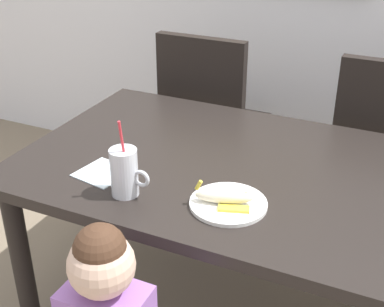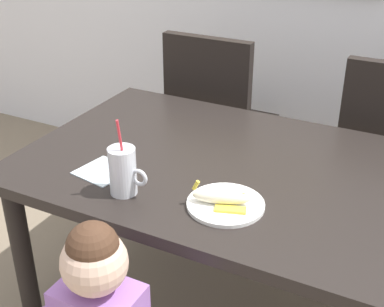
% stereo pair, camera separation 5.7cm
% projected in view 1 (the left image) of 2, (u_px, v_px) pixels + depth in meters
% --- Properties ---
extents(dining_table, '(1.43, 0.93, 0.71)m').
position_uv_depth(dining_table, '(231.00, 187.00, 1.81)').
color(dining_table, black).
rests_on(dining_table, ground).
extents(dining_chair_left, '(0.44, 0.45, 0.96)m').
position_uv_depth(dining_chair_left, '(210.00, 116.00, 2.55)').
color(dining_chair_left, black).
rests_on(dining_chair_left, ground).
extents(milk_cup, '(0.13, 0.08, 0.25)m').
position_uv_depth(milk_cup, '(125.00, 175.00, 1.57)').
color(milk_cup, silver).
rests_on(milk_cup, dining_table).
extents(snack_plate, '(0.23, 0.23, 0.01)m').
position_uv_depth(snack_plate, '(228.00, 204.00, 1.54)').
color(snack_plate, white).
rests_on(snack_plate, dining_table).
extents(peeled_banana, '(0.18, 0.12, 0.07)m').
position_uv_depth(peeled_banana, '(225.00, 197.00, 1.53)').
color(peeled_banana, '#F4EAC6').
rests_on(peeled_banana, snack_plate).
extents(paper_napkin, '(0.17, 0.17, 0.00)m').
position_uv_depth(paper_napkin, '(103.00, 173.00, 1.71)').
color(paper_napkin, silver).
rests_on(paper_napkin, dining_table).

